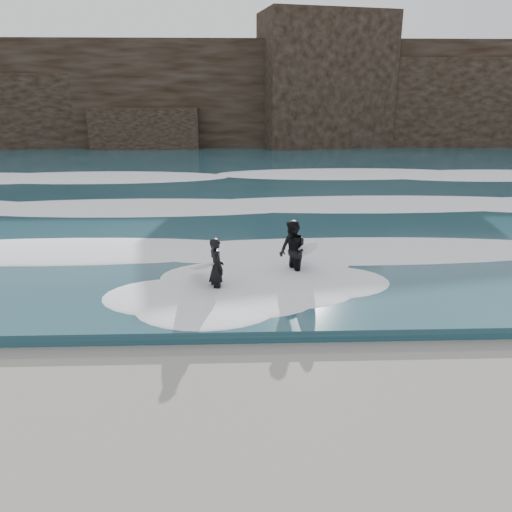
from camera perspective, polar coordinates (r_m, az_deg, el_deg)
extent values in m
plane|color=#7E6355|center=(8.91, -6.29, -19.25)|extent=(120.00, 120.00, 0.00)
cube|color=#1C424E|center=(36.43, -3.09, 9.94)|extent=(90.00, 52.00, 0.30)
cube|color=black|center=(53.05, -2.86, 17.80)|extent=(70.00, 9.00, 10.00)
ellipsoid|color=white|center=(16.82, -4.21, 0.89)|extent=(60.00, 3.20, 0.20)
ellipsoid|color=white|center=(23.59, -3.62, 6.02)|extent=(60.00, 4.00, 0.24)
ellipsoid|color=white|center=(32.43, -3.21, 9.44)|extent=(60.00, 4.80, 0.30)
imported|color=black|center=(13.59, -4.53, -1.38)|extent=(0.62, 0.73, 1.70)
ellipsoid|color=silver|center=(13.65, -6.20, -1.20)|extent=(1.07, 2.12, 0.95)
imported|color=black|center=(14.69, 4.19, 0.49)|extent=(1.02, 1.12, 1.87)
ellipsoid|color=white|center=(14.72, 5.82, 0.76)|extent=(0.62, 1.80, 1.07)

